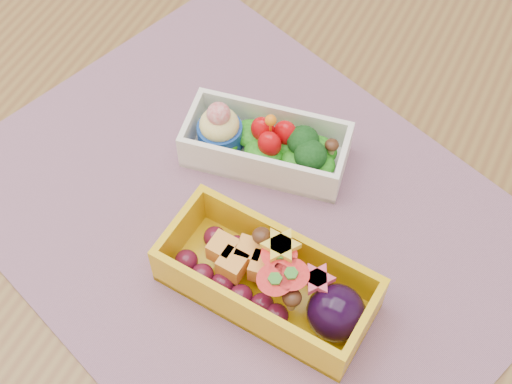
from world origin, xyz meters
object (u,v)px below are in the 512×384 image
at_px(table, 231,248).
at_px(bento_white, 265,144).
at_px(placemat, 246,217).
at_px(bento_yellow, 272,281).

height_order(table, bento_white, bento_white).
bearing_deg(placemat, bento_yellow, -47.42).
distance_m(placemat, bento_yellow, 0.08).
height_order(bento_white, bento_yellow, bento_white).
bearing_deg(bento_yellow, table, 141.35).
distance_m(table, bento_yellow, 0.17).
height_order(table, placemat, placemat).
relative_size(placemat, bento_yellow, 2.71).
height_order(table, bento_yellow, bento_yellow).
xyz_separation_m(placemat, bento_yellow, (0.05, -0.06, 0.03)).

